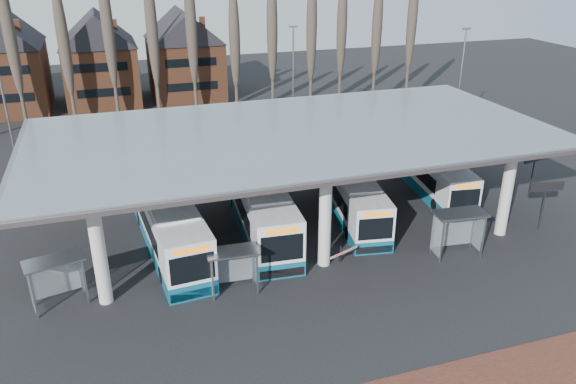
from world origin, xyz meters
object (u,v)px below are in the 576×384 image
object	(u,v)px
bus_3	(430,172)
shelter_0	(55,271)
bus_2	(351,194)
shelter_1	(233,261)
shelter_2	(458,223)
bus_1	(260,205)
bus_0	(168,222)

from	to	relation	value
bus_3	shelter_0	world-z (taller)	bus_3
bus_2	shelter_1	xyz separation A→B (m)	(-9.66, -6.64, 0.36)
shelter_2	bus_3	bearing A→B (deg)	73.78
bus_2	shelter_2	xyz separation A→B (m)	(3.64, -6.92, 0.58)
bus_1	bus_3	xyz separation A→B (m)	(13.66, 2.05, -0.21)
bus_2	shelter_2	world-z (taller)	bus_2
bus_0	bus_1	world-z (taller)	bus_1
bus_0	bus_3	distance (m)	19.70
bus_3	shelter_1	size ratio (longest dim) A/B	4.05
shelter_0	bus_3	bearing A→B (deg)	2.02
shelter_2	shelter_0	bearing A→B (deg)	-178.97
shelter_0	shelter_2	bearing A→B (deg)	-18.20
bus_3	shelter_2	distance (m)	9.62
bus_1	shelter_1	distance (m)	7.33
bus_2	bus_3	distance (m)	7.52
bus_1	shelter_0	distance (m)	12.93
bus_3	bus_2	bearing A→B (deg)	-156.82
shelter_2	bus_0	bearing A→B (deg)	164.51
bus_3	shelter_1	world-z (taller)	bus_3
bus_0	shelter_2	world-z (taller)	bus_0
bus_1	shelter_0	size ratio (longest dim) A/B	4.11
bus_1	bus_0	bearing A→B (deg)	-169.77
shelter_1	bus_3	bearing A→B (deg)	29.87
bus_2	bus_1	bearing A→B (deg)	-170.05
bus_2	bus_3	bearing A→B (deg)	24.48
bus_1	bus_3	world-z (taller)	bus_1
bus_1	bus_2	bearing A→B (deg)	4.92
shelter_0	shelter_2	distance (m)	22.06
bus_3	shelter_2	xyz separation A→B (m)	(-3.62, -8.90, 0.60)
bus_2	shelter_0	world-z (taller)	bus_2
bus_0	shelter_0	size ratio (longest dim) A/B	4.05
bus_1	bus_3	bearing A→B (deg)	12.78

